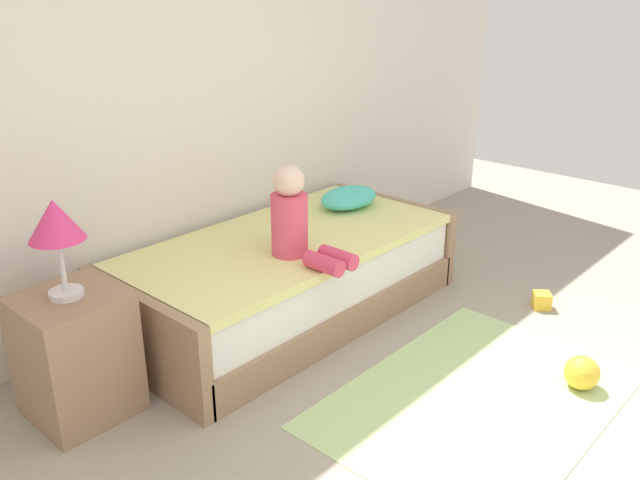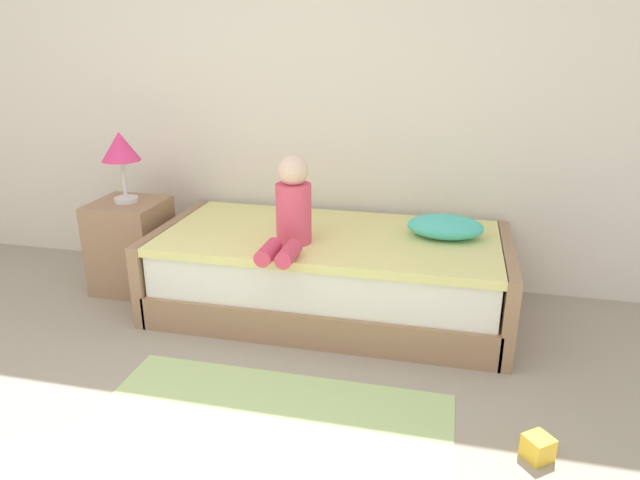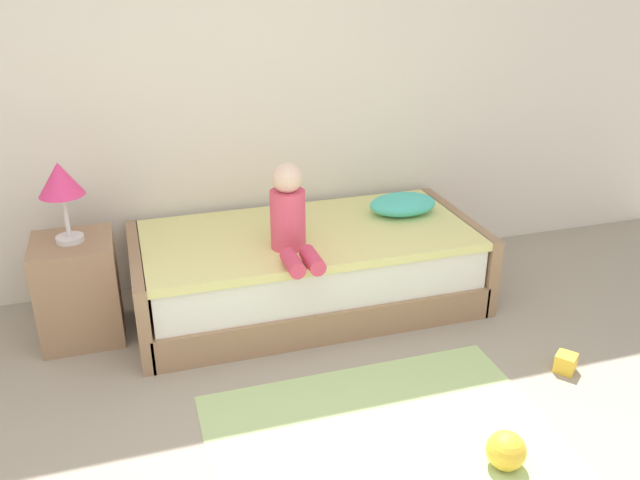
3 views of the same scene
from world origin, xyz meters
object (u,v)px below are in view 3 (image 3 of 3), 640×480
(bed, at_px, (308,269))
(pillow, at_px, (403,204))
(table_lamp, at_px, (60,183))
(child_figure, at_px, (290,217))
(toy_block, at_px, (566,363))
(nightstand, at_px, (79,289))
(toy_ball, at_px, (506,451))

(bed, relative_size, pillow, 4.80)
(table_lamp, distance_m, child_figure, 1.23)
(pillow, bearing_deg, table_lamp, -178.19)
(bed, xyz_separation_m, toy_block, (1.11, -1.11, -0.20))
(nightstand, xyz_separation_m, child_figure, (1.18, -0.26, 0.40))
(nightstand, relative_size, toy_block, 5.93)
(nightstand, height_order, table_lamp, table_lamp)
(bed, xyz_separation_m, table_lamp, (-1.35, 0.04, 0.69))
(bed, relative_size, toy_ball, 12.15)
(nightstand, bearing_deg, toy_ball, -43.40)
(table_lamp, height_order, toy_block, table_lamp)
(table_lamp, distance_m, toy_block, 2.85)
(bed, xyz_separation_m, nightstand, (-1.35, 0.04, 0.05))
(nightstand, bearing_deg, child_figure, -12.63)
(table_lamp, xyz_separation_m, child_figure, (1.18, -0.26, -0.23))
(table_lamp, bearing_deg, nightstand, 0.00)
(table_lamp, height_order, child_figure, table_lamp)
(bed, xyz_separation_m, child_figure, (-0.17, -0.23, 0.46))
(nightstand, xyz_separation_m, pillow, (2.02, 0.06, 0.26))
(nightstand, distance_m, toy_ball, 2.44)
(child_figure, relative_size, toy_ball, 2.94)
(toy_ball, distance_m, toy_block, 0.87)
(toy_block, bearing_deg, pillow, 110.03)
(nightstand, distance_m, table_lamp, 0.64)
(toy_ball, xyz_separation_m, toy_block, (0.69, 0.53, -0.04))
(nightstand, bearing_deg, bed, -1.54)
(toy_block, bearing_deg, table_lamp, 155.05)
(toy_block, bearing_deg, child_figure, 145.44)
(toy_ball, height_order, toy_block, toy_ball)
(pillow, bearing_deg, nightstand, -178.19)
(nightstand, bearing_deg, toy_block, -24.95)
(pillow, bearing_deg, toy_ball, -98.29)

